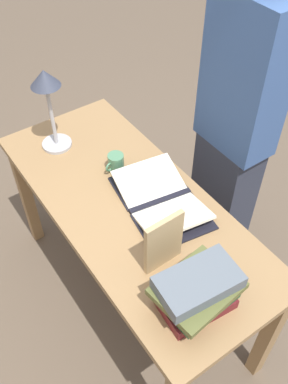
% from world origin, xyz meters
% --- Properties ---
extents(ground_plane, '(12.00, 12.00, 0.00)m').
position_xyz_m(ground_plane, '(0.00, 0.00, 0.00)').
color(ground_plane, brown).
extents(reading_desk, '(1.48, 0.63, 0.78)m').
position_xyz_m(reading_desk, '(0.00, 0.00, 0.66)').
color(reading_desk, '#937047').
rests_on(reading_desk, ground_plane).
extents(open_book, '(0.51, 0.37, 0.07)m').
position_xyz_m(open_book, '(-0.08, -0.11, 0.80)').
color(open_book, black).
rests_on(open_book, reading_desk).
extents(book_stack_tall, '(0.25, 0.31, 0.18)m').
position_xyz_m(book_stack_tall, '(-0.54, 0.08, 0.87)').
color(book_stack_tall, maroon).
rests_on(book_stack_tall, reading_desk).
extents(book_standing_upright, '(0.02, 0.17, 0.25)m').
position_xyz_m(book_standing_upright, '(-0.33, 0.07, 0.90)').
color(book_standing_upright, tan).
rests_on(book_standing_upright, reading_desk).
extents(reading_lamp, '(0.15, 0.15, 0.42)m').
position_xyz_m(reading_lamp, '(0.53, 0.08, 1.08)').
color(reading_lamp, '#ADADB2').
rests_on(reading_lamp, reading_desk).
extents(coffee_mug, '(0.07, 0.10, 0.09)m').
position_xyz_m(coffee_mug, '(0.21, -0.06, 0.82)').
color(coffee_mug, '#4C7F5B').
rests_on(coffee_mug, reading_desk).
extents(person_reader, '(0.36, 0.22, 1.75)m').
position_xyz_m(person_reader, '(-0.00, -0.60, 0.87)').
color(person_reader, '#2D3342').
rests_on(person_reader, ground_plane).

